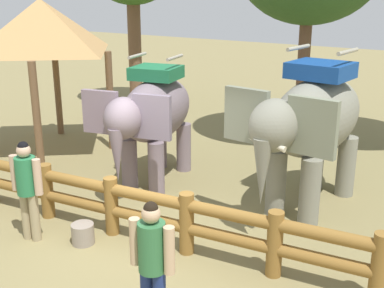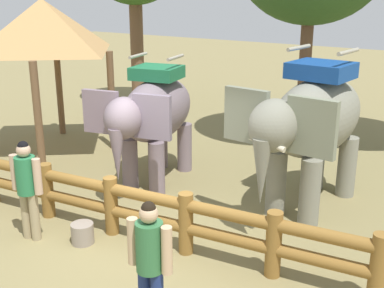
{
  "view_description": "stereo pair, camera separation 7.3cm",
  "coord_description": "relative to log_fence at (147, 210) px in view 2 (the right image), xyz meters",
  "views": [
    {
      "loc": [
        4.75,
        -5.84,
        4.19
      ],
      "look_at": [
        0.0,
        1.51,
        1.4
      ],
      "focal_mm": 46.59,
      "sensor_mm": 36.0,
      "label": 1
    },
    {
      "loc": [
        4.81,
        -5.81,
        4.19
      ],
      "look_at": [
        0.0,
        1.51,
        1.4
      ],
      "focal_mm": 46.59,
      "sensor_mm": 36.0,
      "label": 2
    }
  ],
  "objects": [
    {
      "name": "ground_plane",
      "position": [
        -0.0,
        -0.14,
        -0.6
      ],
      "size": [
        60.0,
        60.0,
        0.0
      ],
      "primitive_type": "plane",
      "color": "olive"
    },
    {
      "name": "log_fence",
      "position": [
        0.0,
        0.0,
        0.0
      ],
      "size": [
        7.59,
        1.0,
        1.05
      ],
      "color": "brown",
      "rests_on": "ground"
    },
    {
      "name": "elephant_near_left",
      "position": [
        -1.55,
        2.24,
        0.97
      ],
      "size": [
        2.03,
        3.34,
        2.8
      ],
      "color": "slate",
      "rests_on": "ground"
    },
    {
      "name": "elephant_center",
      "position": [
        1.74,
        2.81,
        1.15
      ],
      "size": [
        2.07,
        3.65,
        3.11
      ],
      "color": "gray",
      "rests_on": "ground"
    },
    {
      "name": "tourist_woman_in_black",
      "position": [
        1.43,
        -1.74,
        0.42
      ],
      "size": [
        0.62,
        0.37,
        1.76
      ],
      "color": "navy",
      "rests_on": "ground"
    },
    {
      "name": "tourist_man_in_blue",
      "position": [
        -1.77,
        -0.99,
        0.42
      ],
      "size": [
        0.62,
        0.39,
        1.77
      ],
      "color": "#9D8C66",
      "rests_on": "ground"
    },
    {
      "name": "thatched_shelter",
      "position": [
        -5.23,
        2.6,
        2.6
      ],
      "size": [
        3.34,
        3.34,
        3.9
      ],
      "color": "brown",
      "rests_on": "ground"
    },
    {
      "name": "feed_bucket",
      "position": [
        -0.91,
        -0.62,
        -0.42
      ],
      "size": [
        0.38,
        0.38,
        0.36
      ],
      "color": "gray",
      "rests_on": "ground"
    }
  ]
}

